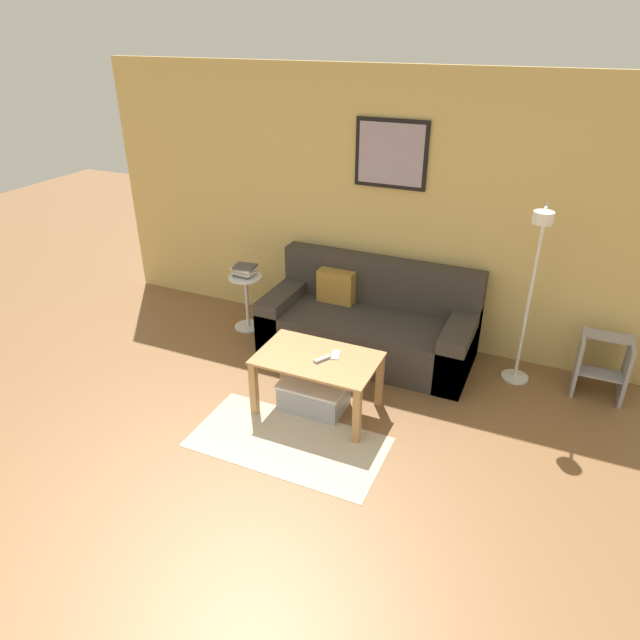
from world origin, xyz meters
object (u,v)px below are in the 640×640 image
coffee_table (317,367)px  remote_control (322,359)px  book_stack (244,270)px  couch (369,324)px  storage_bin (314,395)px  floor_lamp (532,283)px  step_stool (602,364)px  cell_phone (336,355)px  side_table (247,297)px

coffee_table → remote_control: (0.05, -0.02, 0.10)m
book_stack → remote_control: bearing=-38.4°
couch → storage_bin: (-0.10, -1.05, -0.17)m
floor_lamp → book_stack: bearing=179.7°
storage_bin → step_stool: (2.14, 1.20, 0.16)m
step_stool → book_stack: bearing=-176.9°
coffee_table → floor_lamp: (1.44, 1.01, 0.58)m
coffee_table → remote_control: 0.12m
storage_bin → cell_phone: (0.16, 0.08, 0.38)m
floor_lamp → book_stack: size_ratio=6.45×
couch → floor_lamp: (1.38, -0.04, 0.69)m
coffee_table → step_stool: bearing=29.8°
cell_phone → step_stool: size_ratio=0.27×
coffee_table → side_table: (-1.25, 1.01, -0.06)m
couch → coffee_table: size_ratio=2.05×
coffee_table → storage_bin: size_ratio=1.76×
couch → book_stack: bearing=-178.6°
coffee_table → side_table: bearing=141.2°
couch → remote_control: couch is taller
remote_control → cell_phone: remote_control is taller
storage_bin → side_table: side_table is taller
remote_control → step_stool: step_stool is taller
floor_lamp → book_stack: (-2.71, 0.01, -0.35)m
storage_bin → couch: bearing=84.6°
storage_bin → cell_phone: 0.42m
floor_lamp → step_stool: bearing=16.2°
side_table → book_stack: (-0.02, 0.02, 0.29)m
floor_lamp → couch: bearing=178.2°
side_table → remote_control: side_table is taller
book_stack → remote_control: book_stack is taller
book_stack → storage_bin: bearing=-39.5°
side_table → cell_phone: size_ratio=4.13×
floor_lamp → cell_phone: size_ratio=11.60×
storage_bin → floor_lamp: (1.48, 1.01, 0.87)m
storage_bin → remote_control: remote_control is taller
side_table → coffee_table: bearing=-38.8°
couch → book_stack: size_ratio=7.82×
book_stack → coffee_table: bearing=-38.9°
remote_control → step_stool: 2.40m
coffee_table → floor_lamp: 1.85m
cell_phone → step_stool: (1.98, 1.12, -0.22)m
floor_lamp → cell_phone: 1.68m
step_stool → remote_control: bearing=-149.1°
coffee_table → book_stack: 1.65m
book_stack → step_stool: 3.40m
couch → floor_lamp: size_ratio=1.21×
coffee_table → storage_bin: coffee_table is taller
storage_bin → side_table: 1.59m
storage_bin → side_table: bearing=140.6°
coffee_table → floor_lamp: size_ratio=0.59×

